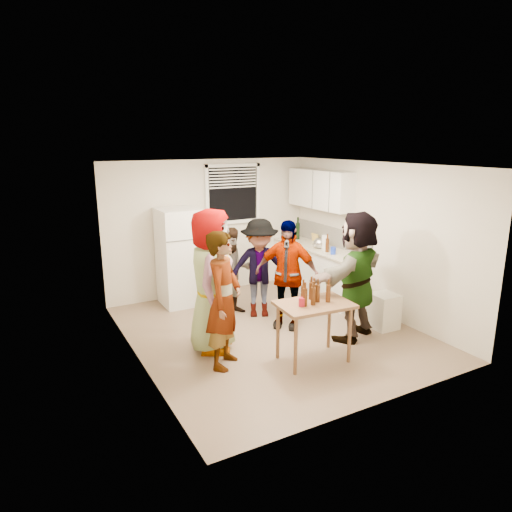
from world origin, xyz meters
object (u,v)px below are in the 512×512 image
trash_bin (384,313)px  guest_black (286,326)px  kettle (320,248)px  beer_bottle_counter (327,252)px  serving_table (313,360)px  beer_bottle_table (314,302)px  guest_back_left (233,313)px  guest_back_right (259,315)px  guest_grey (213,348)px  refrigerator (180,257)px  red_cup (302,306)px  wine_bottle (298,239)px  guest_orange (353,336)px  blue_cup (333,254)px  guest_stripe (225,364)px

trash_bin → guest_black: (-1.29, 0.79, -0.25)m
kettle → beer_bottle_counter: (-0.05, -0.29, 0.00)m
kettle → serving_table: 2.82m
beer_bottle_table → guest_back_left: 2.15m
beer_bottle_counter → guest_back_right: beer_bottle_counter is taller
serving_table → guest_back_right: size_ratio=0.58×
kettle → guest_grey: kettle is taller
beer_bottle_table → guest_black: 1.38m
refrigerator → trash_bin: size_ratio=3.11×
red_cup → guest_back_right: bearing=78.2°
beer_bottle_counter → trash_bin: 1.60m
trash_bin → red_cup: size_ratio=4.98×
beer_bottle_counter → guest_black: bearing=-152.1°
wine_bottle → beer_bottle_counter: wine_bottle is taller
red_cup → guest_black: red_cup is taller
refrigerator → wine_bottle: size_ratio=5.14×
beer_bottle_table → guest_black: beer_bottle_table is taller
trash_bin → kettle: bearing=88.6°
beer_bottle_table → red_cup: size_ratio=2.16×
refrigerator → serving_table: (0.77, -2.93, -0.85)m
guest_orange → blue_cup: bearing=-136.1°
guest_stripe → guest_black: size_ratio=1.05×
refrigerator → kettle: (2.40, -0.82, 0.05)m
guest_back_right → guest_stripe: bearing=-109.3°
guest_stripe → guest_black: guest_stripe is taller
kettle → guest_black: kettle is taller
kettle → trash_bin: 1.87m
wine_bottle → beer_bottle_counter: bearing=-97.3°
kettle → blue_cup: bearing=-111.4°
refrigerator → guest_orange: refrigerator is taller
beer_bottle_counter → beer_bottle_table: size_ratio=1.02×
wine_bottle → serving_table: size_ratio=0.35×
wine_bottle → red_cup: bearing=-122.9°
blue_cup → trash_bin: bearing=-89.3°
guest_stripe → guest_back_left: size_ratio=1.21×
guest_orange → wine_bottle: bearing=-127.3°
serving_table → guest_back_left: (-0.18, 2.03, 0.00)m
red_cup → refrigerator: bearing=100.8°
blue_cup → guest_back_left: size_ratio=0.09×
refrigerator → guest_black: size_ratio=1.01×
serving_table → guest_back_right: serving_table is taller
kettle → blue_cup: kettle is taller
blue_cup → guest_orange: 1.70m
kettle → guest_stripe: (-2.71, -1.66, -0.90)m
blue_cup → red_cup: (-1.78, -1.65, -0.10)m
guest_orange → guest_stripe: bearing=-24.5°
trash_bin → guest_stripe: bearing=178.0°
beer_bottle_table → serving_table: bearing=-115.0°
refrigerator → serving_table: bearing=-75.3°
kettle → guest_grey: (-2.65, -1.15, -0.90)m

